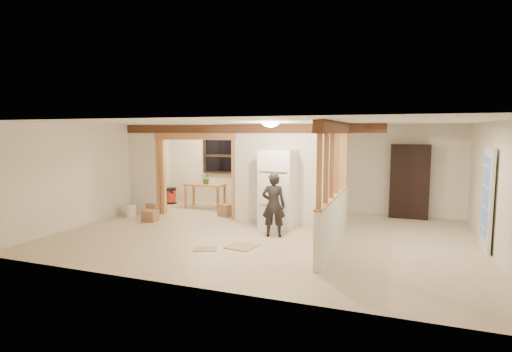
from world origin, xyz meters
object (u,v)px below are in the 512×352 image
at_px(woman, 274,205).
at_px(work_table, 205,196).
at_px(refrigerator, 278,189).
at_px(bookshelf, 409,181).
at_px(shop_vac, 170,195).

bearing_deg(woman, work_table, -52.77).
bearing_deg(refrigerator, bookshelf, 37.22).
height_order(refrigerator, work_table, refrigerator).
height_order(refrigerator, shop_vac, refrigerator).
distance_m(refrigerator, work_table, 3.30).
height_order(woman, work_table, woman).
bearing_deg(refrigerator, shop_vac, 155.36).
bearing_deg(refrigerator, woman, -79.26).
distance_m(work_table, bookshelf, 5.84).
bearing_deg(work_table, refrigerator, -27.15).
relative_size(refrigerator, shop_vac, 3.57).
bearing_deg(shop_vac, woman, -32.25).
bearing_deg(refrigerator, work_table, 149.77).
height_order(woman, shop_vac, woman).
distance_m(woman, shop_vac, 5.20).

